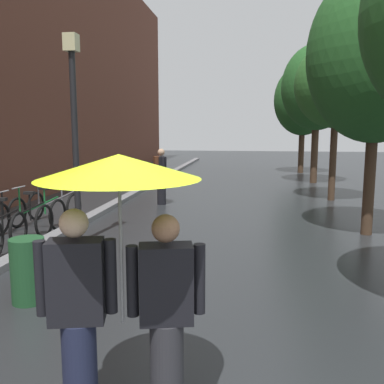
% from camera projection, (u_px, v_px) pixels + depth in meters
% --- Properties ---
extents(kerb_strip, '(0.30, 36.00, 0.12)m').
position_uv_depth(kerb_strip, '(121.00, 200.00, 12.97)').
color(kerb_strip, slate).
rests_on(kerb_strip, ground).
extents(street_tree_1, '(2.79, 2.79, 5.49)m').
position_uv_depth(street_tree_1, '(377.00, 55.00, 8.53)').
color(street_tree_1, '#473323').
rests_on(street_tree_1, ground).
extents(street_tree_2, '(2.53, 2.53, 4.86)m').
position_uv_depth(street_tree_2, '(337.00, 85.00, 12.85)').
color(street_tree_2, '#473323').
rests_on(street_tree_2, ground).
extents(street_tree_3, '(2.85, 2.85, 5.60)m').
position_uv_depth(street_tree_3, '(317.00, 88.00, 17.04)').
color(street_tree_3, '#473323').
rests_on(street_tree_3, ground).
extents(street_tree_4, '(2.87, 2.87, 5.38)m').
position_uv_depth(street_tree_4, '(303.00, 100.00, 21.05)').
color(street_tree_4, '#473323').
rests_on(street_tree_4, ground).
extents(parked_bicycle_3, '(1.11, 0.75, 0.96)m').
position_uv_depth(parked_bicycle_3, '(22.00, 219.00, 8.84)').
color(parked_bicycle_3, black).
rests_on(parked_bicycle_3, ground).
extents(parked_bicycle_4, '(1.13, 0.79, 0.96)m').
position_uv_depth(parked_bicycle_4, '(37.00, 212.00, 9.52)').
color(parked_bicycle_4, black).
rests_on(parked_bicycle_4, ground).
extents(parked_bicycle_5, '(1.13, 0.79, 0.96)m').
position_uv_depth(parked_bicycle_5, '(55.00, 206.00, 10.34)').
color(parked_bicycle_5, black).
rests_on(parked_bicycle_5, ground).
extents(couple_under_umbrella, '(1.22, 1.19, 2.07)m').
position_uv_depth(couple_under_umbrella, '(120.00, 244.00, 3.10)').
color(couple_under_umbrella, '#1E233D').
rests_on(couple_under_umbrella, ground).
extents(street_lamp_post, '(0.24, 0.24, 3.98)m').
position_uv_depth(street_lamp_post, '(74.00, 123.00, 8.08)').
color(street_lamp_post, black).
rests_on(street_lamp_post, ground).
extents(litter_bin, '(0.44, 0.44, 0.85)m').
position_uv_depth(litter_bin, '(28.00, 270.00, 5.49)').
color(litter_bin, '#1E4C28').
rests_on(litter_bin, ground).
extents(pedestrian_walking_midground, '(0.43, 0.54, 1.65)m').
position_uv_depth(pedestrian_walking_midground, '(161.00, 175.00, 12.50)').
color(pedestrian_walking_midground, black).
rests_on(pedestrian_walking_midground, ground).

